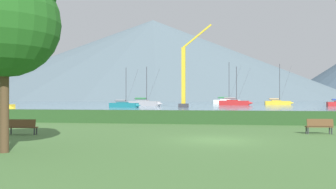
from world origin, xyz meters
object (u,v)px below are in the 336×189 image
at_px(sailboat_slip_11, 227,101).
at_px(dock_crane, 185,80).
at_px(sailboat_slip_5, 145,103).
at_px(park_bench_near_path, 319,126).
at_px(park_tree, 8,16).
at_px(sailboat_slip_10, 278,102).
at_px(sailboat_slip_7, 124,105).
at_px(park_bench_under_tree, 22,126).
at_px(sailboat_slip_1, 234,102).

height_order(sailboat_slip_11, dock_crane, dock_crane).
bearing_deg(sailboat_slip_5, park_bench_near_path, -54.26).
xyz_separation_m(sailboat_slip_11, park_tree, (-11.51, -94.43, 4.96)).
distance_m(sailboat_slip_10, sailboat_slip_11, 16.52).
bearing_deg(park_tree, sailboat_slip_5, 97.21).
distance_m(sailboat_slip_7, sailboat_slip_10, 44.87).
bearing_deg(sailboat_slip_5, dock_crane, -26.93).
distance_m(park_bench_under_tree, park_tree, 8.76).
height_order(sailboat_slip_5, dock_crane, dock_crane).
relative_size(sailboat_slip_7, park_bench_under_tree, 4.60).
height_order(sailboat_slip_5, sailboat_slip_10, sailboat_slip_10).
relative_size(sailboat_slip_5, park_bench_under_tree, 5.19).
relative_size(sailboat_slip_1, sailboat_slip_11, 0.79).
relative_size(sailboat_slip_7, sailboat_slip_10, 0.75).
xyz_separation_m(sailboat_slip_1, park_bench_near_path, (1.97, -69.36, -0.18)).
xyz_separation_m(park_bench_near_path, park_bench_under_tree, (-18.06, -2.99, 0.00)).
bearing_deg(dock_crane, sailboat_slip_5, 139.09).
relative_size(sailboat_slip_1, dock_crane, 0.58).
bearing_deg(park_bench_under_tree, sailboat_slip_5, 89.92).
height_order(sailboat_slip_11, park_tree, sailboat_slip_11).
height_order(park_bench_under_tree, park_tree, park_tree).
bearing_deg(park_bench_under_tree, park_bench_near_path, 4.24).
bearing_deg(sailboat_slip_11, sailboat_slip_10, -28.28).
bearing_deg(sailboat_slip_10, dock_crane, -130.15).
bearing_deg(dock_crane, sailboat_slip_10, 47.74).
distance_m(sailboat_slip_5, sailboat_slip_10, 37.27).
height_order(sailboat_slip_7, sailboat_slip_10, sailboat_slip_10).
xyz_separation_m(sailboat_slip_5, park_bench_near_path, (23.56, -59.03, -0.17)).
bearing_deg(sailboat_slip_7, dock_crane, 21.53).
bearing_deg(park_tree, sailboat_slip_7, 100.53).
distance_m(sailboat_slip_10, dock_crane, 34.66).
relative_size(sailboat_slip_1, park_bench_near_path, 6.16).
distance_m(sailboat_slip_1, park_tree, 79.89).
relative_size(sailboat_slip_1, sailboat_slip_5, 1.07).
relative_size(sailboat_slip_1, park_bench_under_tree, 5.55).
bearing_deg(park_bench_near_path, dock_crane, 99.50).
bearing_deg(sailboat_slip_7, park_bench_near_path, -49.82).
bearing_deg(dock_crane, park_tree, -91.73).
bearing_deg(park_tree, sailboat_slip_1, 80.65).
xyz_separation_m(sailboat_slip_1, dock_crane, (-11.16, -19.37, 4.92)).
bearing_deg(park_bench_near_path, sailboat_slip_7, 112.86).
bearing_deg(sailboat_slip_5, sailboat_slip_10, 39.99).
xyz_separation_m(sailboat_slip_11, dock_crane, (-9.72, -35.13, 4.87)).
distance_m(sailboat_slip_5, sailboat_slip_7, 11.28).
bearing_deg(park_bench_near_path, sailboat_slip_1, 86.41).
xyz_separation_m(sailboat_slip_5, sailboat_slip_10, (33.50, 16.35, -0.05)).
bearing_deg(park_tree, dock_crane, 88.27).
bearing_deg(park_bench_under_tree, sailboat_slip_7, 93.23).
distance_m(sailboat_slip_7, dock_crane, 13.59).
distance_m(sailboat_slip_1, park_bench_near_path, 69.39).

